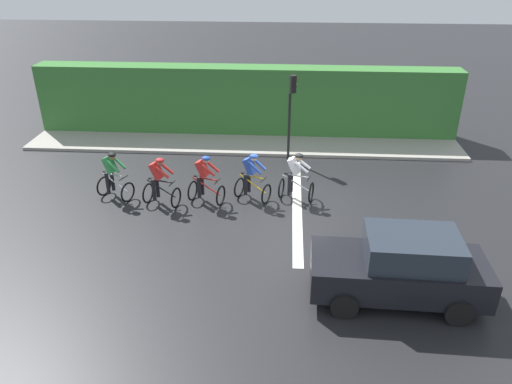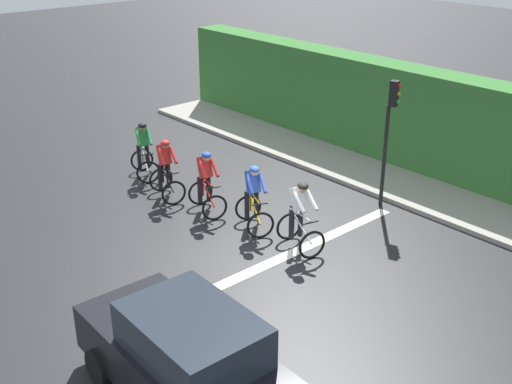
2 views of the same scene
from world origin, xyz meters
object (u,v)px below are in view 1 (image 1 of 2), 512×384
object	(u,v)px
cyclist_lead	(113,176)
cyclist_trailing	(295,178)
cyclist_fourth	(252,178)
traffic_light_near_crossing	(291,105)
car_black	(401,267)
cyclist_second	(160,183)
cyclist_mid	(205,180)

from	to	relation	value
cyclist_lead	cyclist_trailing	xyz separation A→B (m)	(0.31, -6.01, 0.00)
cyclist_lead	cyclist_fourth	world-z (taller)	same
cyclist_fourth	cyclist_trailing	size ratio (longest dim) A/B	1.00
cyclist_trailing	traffic_light_near_crossing	xyz separation A→B (m)	(3.31, 0.19, 1.43)
cyclist_fourth	car_black	world-z (taller)	car_black
cyclist_lead	cyclist_second	distance (m)	1.68
cyclist_fourth	traffic_light_near_crossing	world-z (taller)	traffic_light_near_crossing
cyclist_mid	cyclist_lead	bearing A→B (deg)	88.20
cyclist_trailing	car_black	xyz separation A→B (m)	(-4.91, -2.45, 0.08)
cyclist_lead	traffic_light_near_crossing	world-z (taller)	traffic_light_near_crossing
car_black	traffic_light_near_crossing	world-z (taller)	traffic_light_near_crossing
cyclist_mid	cyclist_second	bearing A→B (deg)	100.36
cyclist_lead	traffic_light_near_crossing	distance (m)	7.01
cyclist_trailing	cyclist_lead	bearing A→B (deg)	92.96
cyclist_second	traffic_light_near_crossing	xyz separation A→B (m)	(3.98, -4.18, 1.43)
cyclist_lead	car_black	world-z (taller)	car_black
cyclist_lead	car_black	size ratio (longest dim) A/B	0.40
cyclist_lead	cyclist_second	xyz separation A→B (m)	(-0.36, -1.65, 0.00)
cyclist_fourth	car_black	bearing A→B (deg)	-140.88
cyclist_lead	cyclist_trailing	size ratio (longest dim) A/B	1.00
traffic_light_near_crossing	cyclist_fourth	bearing A→B (deg)	160.02
cyclist_second	traffic_light_near_crossing	bearing A→B (deg)	-46.42
cyclist_second	car_black	distance (m)	8.03
cyclist_trailing	car_black	bearing A→B (deg)	-153.47
cyclist_second	cyclist_mid	distance (m)	1.45
cyclist_second	car_black	xyz separation A→B (m)	(-4.24, -6.82, 0.08)
cyclist_second	cyclist_trailing	world-z (taller)	same
cyclist_second	traffic_light_near_crossing	distance (m)	5.94
car_black	cyclist_fourth	bearing A→B (deg)	39.12
cyclist_trailing	car_black	size ratio (longest dim) A/B	0.40
traffic_light_near_crossing	cyclist_trailing	bearing A→B (deg)	-176.73
cyclist_lead	traffic_light_near_crossing	size ratio (longest dim) A/B	0.50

